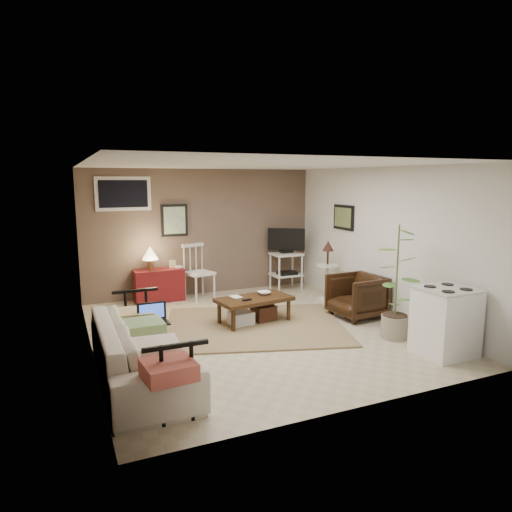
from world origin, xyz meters
name	(u,v)px	position (x,y,z in m)	size (l,w,h in m)	color
floor	(255,331)	(0.00, 0.00, 0.00)	(5.00, 5.00, 0.00)	#C1B293
art_back	(174,220)	(-0.55, 2.48, 1.45)	(0.50, 0.03, 0.60)	black
art_right	(344,217)	(2.23, 1.05, 1.52)	(0.03, 0.60, 0.45)	black
window	(123,194)	(-1.45, 2.48, 1.95)	(0.96, 0.03, 0.60)	silver
rug	(255,326)	(0.08, 0.19, 0.01)	(2.64, 2.11, 0.03)	olive
coffee_table	(254,308)	(0.14, 0.34, 0.24)	(1.21, 0.75, 0.43)	#3E2710
sofa	(140,340)	(-1.80, -0.97, 0.44)	(2.27, 0.66, 0.89)	silver
sofa_pillows	(150,338)	(-1.75, -1.23, 0.54)	(0.44, 2.16, 0.15)	#F4E0CA
sofa_end_rails	(152,344)	(-1.67, -0.97, 0.38)	(0.61, 2.26, 0.76)	black
laptop	(153,317)	(-1.58, -0.58, 0.57)	(0.35, 0.25, 0.24)	black
red_console	(158,282)	(-0.93, 2.26, 0.35)	(0.88, 0.39, 1.02)	maroon
spindle_chair	(199,273)	(-0.20, 2.16, 0.48)	(0.57, 0.57, 1.02)	silver
tv_stand	(286,257)	(1.63, 2.14, 0.66)	(0.66, 0.48, 1.24)	silver
side_table	(328,263)	(1.93, 1.08, 0.68)	(0.41, 0.41, 1.10)	silver
armchair	(357,294)	(1.78, -0.02, 0.38)	(0.74, 0.70, 0.76)	black
potted_plant	(397,278)	(1.68, -1.05, 0.86)	(0.41, 0.41, 1.62)	gray
stove	(446,321)	(1.85, -1.79, 0.43)	(0.67, 0.62, 0.87)	white
bowl	(264,288)	(0.36, 0.46, 0.51)	(0.20, 0.05, 0.20)	#3E2710
book_table	(232,292)	(-0.19, 0.46, 0.51)	(0.14, 0.01, 0.20)	#3E2710
book_console	(174,262)	(-0.62, 2.27, 0.70)	(0.16, 0.02, 0.21)	#3E2710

